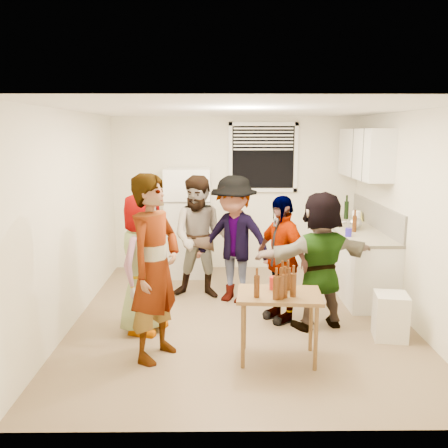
{
  "coord_description": "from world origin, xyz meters",
  "views": [
    {
      "loc": [
        -0.26,
        -5.5,
        2.25
      ],
      "look_at": [
        -0.2,
        0.16,
        1.15
      ],
      "focal_mm": 38.0,
      "sensor_mm": 36.0,
      "label": 1
    }
  ],
  "objects_px": {
    "trash_bin": "(390,317)",
    "guest_stripe": "(157,356)",
    "refrigerator": "(188,222)",
    "kettle": "(354,229)",
    "serving_table": "(278,359)",
    "guest_orange": "(317,326)",
    "guest_back_left": "(201,296)",
    "guest_black": "(280,319)",
    "blue_cup": "(348,236)",
    "red_cup": "(274,289)",
    "beer_bottle_counter": "(354,232)",
    "beer_bottle_table": "(257,297)",
    "guest_back_right": "(234,301)",
    "wine_bottle": "(346,219)",
    "guest_grey": "(145,330)"
  },
  "relations": [
    {
      "from": "trash_bin",
      "to": "guest_stripe",
      "type": "bearing_deg",
      "value": -170.81
    },
    {
      "from": "refrigerator",
      "to": "kettle",
      "type": "bearing_deg",
      "value": -19.22
    },
    {
      "from": "serving_table",
      "to": "guest_orange",
      "type": "distance_m",
      "value": 0.99
    },
    {
      "from": "trash_bin",
      "to": "guest_orange",
      "type": "height_order",
      "value": "trash_bin"
    },
    {
      "from": "guest_back_left",
      "to": "guest_black",
      "type": "relative_size",
      "value": 1.1
    },
    {
      "from": "blue_cup",
      "to": "red_cup",
      "type": "height_order",
      "value": "blue_cup"
    },
    {
      "from": "beer_bottle_counter",
      "to": "blue_cup",
      "type": "height_order",
      "value": "beer_bottle_counter"
    },
    {
      "from": "beer_bottle_table",
      "to": "guest_back_right",
      "type": "bearing_deg",
      "value": 95.12
    },
    {
      "from": "guest_stripe",
      "to": "guest_orange",
      "type": "height_order",
      "value": "guest_orange"
    },
    {
      "from": "beer_bottle_counter",
      "to": "guest_stripe",
      "type": "height_order",
      "value": "beer_bottle_counter"
    },
    {
      "from": "kettle",
      "to": "serving_table",
      "type": "distance_m",
      "value": 2.65
    },
    {
      "from": "beer_bottle_counter",
      "to": "guest_back_right",
      "type": "distance_m",
      "value": 1.91
    },
    {
      "from": "guest_black",
      "to": "guest_stripe",
      "type": "bearing_deg",
      "value": -84.99
    },
    {
      "from": "wine_bottle",
      "to": "guest_back_right",
      "type": "height_order",
      "value": "wine_bottle"
    },
    {
      "from": "red_cup",
      "to": "beer_bottle_counter",
      "type": "bearing_deg",
      "value": 54.22
    },
    {
      "from": "beer_bottle_counter",
      "to": "guest_grey",
      "type": "height_order",
      "value": "beer_bottle_counter"
    },
    {
      "from": "kettle",
      "to": "guest_orange",
      "type": "relative_size",
      "value": 0.15
    },
    {
      "from": "beer_bottle_counter",
      "to": "guest_stripe",
      "type": "xyz_separation_m",
      "value": [
        -2.5,
        -1.87,
        -0.9
      ]
    },
    {
      "from": "guest_back_left",
      "to": "guest_orange",
      "type": "relative_size",
      "value": 1.05
    },
    {
      "from": "beer_bottle_table",
      "to": "guest_stripe",
      "type": "height_order",
      "value": "beer_bottle_table"
    },
    {
      "from": "guest_grey",
      "to": "serving_table",
      "type": "bearing_deg",
      "value": -95.37
    },
    {
      "from": "refrigerator",
      "to": "red_cup",
      "type": "relative_size",
      "value": 13.11
    },
    {
      "from": "beer_bottle_table",
      "to": "guest_back_right",
      "type": "relative_size",
      "value": 0.13
    },
    {
      "from": "blue_cup",
      "to": "guest_stripe",
      "type": "distance_m",
      "value": 2.96
    },
    {
      "from": "guest_stripe",
      "to": "guest_black",
      "type": "distance_m",
      "value": 1.68
    },
    {
      "from": "beer_bottle_counter",
      "to": "beer_bottle_table",
      "type": "distance_m",
      "value": 2.55
    },
    {
      "from": "refrigerator",
      "to": "serving_table",
      "type": "height_order",
      "value": "refrigerator"
    },
    {
      "from": "guest_grey",
      "to": "wine_bottle",
      "type": "bearing_deg",
      "value": -31.13
    },
    {
      "from": "trash_bin",
      "to": "serving_table",
      "type": "height_order",
      "value": "trash_bin"
    },
    {
      "from": "beer_bottle_counter",
      "to": "trash_bin",
      "type": "distance_m",
      "value": 1.6
    },
    {
      "from": "kettle",
      "to": "guest_back_right",
      "type": "xyz_separation_m",
      "value": [
        -1.71,
        -0.42,
        -0.9
      ]
    },
    {
      "from": "wine_bottle",
      "to": "guest_black",
      "type": "height_order",
      "value": "wine_bottle"
    },
    {
      "from": "red_cup",
      "to": "serving_table",
      "type": "bearing_deg",
      "value": -73.42
    },
    {
      "from": "red_cup",
      "to": "kettle",
      "type": "bearing_deg",
      "value": 55.68
    },
    {
      "from": "red_cup",
      "to": "guest_back_left",
      "type": "xyz_separation_m",
      "value": [
        -0.8,
        1.74,
        -0.69
      ]
    },
    {
      "from": "guest_stripe",
      "to": "guest_back_right",
      "type": "height_order",
      "value": "guest_back_right"
    },
    {
      "from": "guest_stripe",
      "to": "red_cup",
      "type": "bearing_deg",
      "value": -60.06
    },
    {
      "from": "blue_cup",
      "to": "guest_stripe",
      "type": "height_order",
      "value": "blue_cup"
    },
    {
      "from": "serving_table",
      "to": "guest_back_left",
      "type": "relative_size",
      "value": 0.49
    },
    {
      "from": "serving_table",
      "to": "red_cup",
      "type": "bearing_deg",
      "value": 106.58
    },
    {
      "from": "beer_bottle_table",
      "to": "guest_orange",
      "type": "xyz_separation_m",
      "value": [
        0.8,
        0.92,
        -0.69
      ]
    },
    {
      "from": "beer_bottle_table",
      "to": "guest_orange",
      "type": "relative_size",
      "value": 0.13
    },
    {
      "from": "guest_black",
      "to": "guest_back_right",
      "type": "bearing_deg",
      "value": -170.3
    },
    {
      "from": "refrigerator",
      "to": "beer_bottle_counter",
      "type": "xyz_separation_m",
      "value": [
        2.35,
        -1.01,
        0.05
      ]
    },
    {
      "from": "trash_bin",
      "to": "red_cup",
      "type": "distance_m",
      "value": 1.45
    },
    {
      "from": "trash_bin",
      "to": "guest_grey",
      "type": "xyz_separation_m",
      "value": [
        -2.75,
        0.25,
        -0.25
      ]
    },
    {
      "from": "red_cup",
      "to": "guest_stripe",
      "type": "height_order",
      "value": "red_cup"
    },
    {
      "from": "wine_bottle",
      "to": "trash_bin",
      "type": "height_order",
      "value": "wine_bottle"
    },
    {
      "from": "red_cup",
      "to": "wine_bottle",
      "type": "bearing_deg",
      "value": 62.58
    },
    {
      "from": "kettle",
      "to": "trash_bin",
      "type": "bearing_deg",
      "value": -73.24
    }
  ]
}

